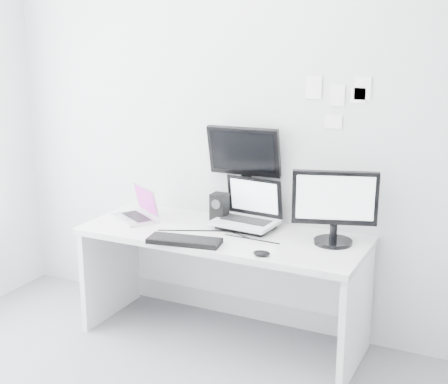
{
  "coord_description": "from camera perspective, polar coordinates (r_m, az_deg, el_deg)",
  "views": [
    {
      "loc": [
        1.68,
        -2.18,
        2.0
      ],
      "look_at": [
        0.02,
        1.23,
        1.0
      ],
      "focal_mm": 51.52,
      "sensor_mm": 36.0,
      "label": 1
    }
  ],
  "objects": [
    {
      "name": "dell_laptop",
      "position": [
        4.05,
        1.88,
        -1.11
      ],
      "size": [
        0.41,
        0.33,
        0.32
      ],
      "primitive_type": "cube",
      "rotation": [
        0.0,
        0.0,
        -0.08
      ],
      "color": "silver",
      "rests_on": "desk"
    },
    {
      "name": "wall_note_1",
      "position": [
        3.95,
        10.04,
        8.44
      ],
      "size": [
        0.09,
        0.0,
        0.13
      ],
      "primitive_type": "cube",
      "color": "white",
      "rests_on": "back_wall"
    },
    {
      "name": "wall_note_0",
      "position": [
        3.99,
        7.97,
        9.16
      ],
      "size": [
        0.1,
        0.0,
        0.14
      ],
      "primitive_type": "cube",
      "color": "white",
      "rests_on": "back_wall"
    },
    {
      "name": "samsung_monitor",
      "position": [
        3.82,
        9.79,
        -1.28
      ],
      "size": [
        0.55,
        0.37,
        0.46
      ],
      "primitive_type": "cube",
      "rotation": [
        0.0,
        0.0,
        0.32
      ],
      "color": "black",
      "rests_on": "desk"
    },
    {
      "name": "keyboard",
      "position": [
        3.84,
        -3.53,
        -4.34
      ],
      "size": [
        0.46,
        0.23,
        0.03
      ],
      "primitive_type": "cube",
      "rotation": [
        0.0,
        0.0,
        0.17
      ],
      "color": "black",
      "rests_on": "desk"
    },
    {
      "name": "macbook",
      "position": [
        4.29,
        -7.97,
        -0.96
      ],
      "size": [
        0.39,
        0.36,
        0.23
      ],
      "primitive_type": "cube",
      "rotation": [
        0.0,
        0.0,
        -0.56
      ],
      "color": "silver",
      "rests_on": "desk"
    },
    {
      "name": "wall_note_3",
      "position": [
        3.97,
        9.66,
        6.17
      ],
      "size": [
        0.11,
        0.0,
        0.08
      ],
      "primitive_type": "cube",
      "color": "white",
      "rests_on": "back_wall"
    },
    {
      "name": "wall_note_2",
      "position": [
        3.91,
        12.21,
        9.0
      ],
      "size": [
        0.1,
        0.0,
        0.14
      ],
      "primitive_type": "cube",
      "color": "white",
      "rests_on": "back_wall"
    },
    {
      "name": "desk",
      "position": [
        4.16,
        -0.13,
        -8.4
      ],
      "size": [
        1.8,
        0.7,
        0.73
      ],
      "primitive_type": "cube",
      "color": "silver",
      "rests_on": "ground"
    },
    {
      "name": "rear_monitor",
      "position": [
        4.19,
        1.86,
        1.74
      ],
      "size": [
        0.49,
        0.2,
        0.65
      ],
      "primitive_type": "cube",
      "rotation": [
        0.0,
        0.0,
        0.07
      ],
      "color": "black",
      "rests_on": "desk"
    },
    {
      "name": "wall_note_4",
      "position": [
        3.92,
        11.8,
        8.39
      ],
      "size": [
        0.09,
        0.0,
        0.09
      ],
      "primitive_type": "cube",
      "color": "white",
      "rests_on": "back_wall"
    },
    {
      "name": "back_wall",
      "position": [
        4.19,
        1.98,
        5.84
      ],
      "size": [
        3.6,
        0.0,
        3.6
      ],
      "primitive_type": "plane",
      "rotation": [
        1.57,
        0.0,
        0.0
      ],
      "color": "silver",
      "rests_on": "ground"
    },
    {
      "name": "speaker",
      "position": [
        4.19,
        -0.41,
        -1.46
      ],
      "size": [
        0.11,
        0.11,
        0.2
      ],
      "primitive_type": "cube",
      "rotation": [
        0.0,
        0.0,
        0.16
      ],
      "color": "black",
      "rests_on": "desk"
    },
    {
      "name": "mouse",
      "position": [
        3.63,
        3.35,
        -5.45
      ],
      "size": [
        0.11,
        0.08,
        0.03
      ],
      "primitive_type": "ellipsoid",
      "rotation": [
        0.0,
        0.0,
        0.17
      ],
      "color": "black",
      "rests_on": "desk"
    }
  ]
}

